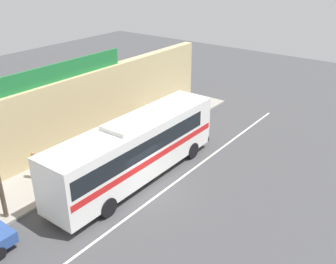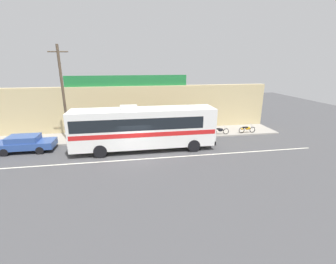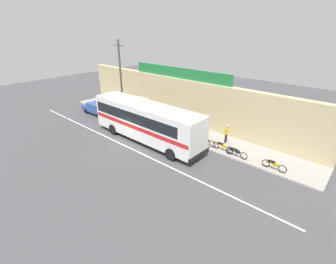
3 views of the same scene
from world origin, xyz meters
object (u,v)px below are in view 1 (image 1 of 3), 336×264
motorcycle_black (152,130)px  pedestrian_near_shop (146,113)px  pedestrian_far_right (34,163)px  intercity_bus (135,147)px  motorcycle_green (199,106)px  motorcycle_red (167,123)px  motorcycle_purple (179,118)px

motorcycle_black → pedestrian_near_shop: (1.11, 1.54, 0.59)m
pedestrian_far_right → intercity_bus: bearing=-51.8°
intercity_bus → motorcycle_green: intercity_bus is taller
pedestrian_near_shop → intercity_bus: bearing=-144.5°
intercity_bus → motorcycle_red: (6.54, 2.74, -1.50)m
intercity_bus → motorcycle_purple: bearing=18.0°
intercity_bus → pedestrian_near_shop: 7.40m
intercity_bus → motorcycle_purple: size_ratio=6.22×
motorcycle_black → motorcycle_green: (6.00, -0.10, 0.00)m
pedestrian_far_right → pedestrian_near_shop: pedestrian_near_shop is taller
intercity_bus → motorcycle_purple: 8.42m
motorcycle_purple → pedestrian_far_right: pedestrian_far_right is taller
motorcycle_purple → motorcycle_red: size_ratio=0.97×
motorcycle_black → motorcycle_green: bearing=-1.0°
pedestrian_near_shop → motorcycle_purple: bearing=-42.0°
pedestrian_far_right → pedestrian_near_shop: size_ratio=0.98×
motorcycle_green → pedestrian_far_right: size_ratio=1.07×
intercity_bus → pedestrian_near_shop: (5.98, 4.27, -0.91)m
pedestrian_far_right → pedestrian_near_shop: 9.55m
motorcycle_purple → pedestrian_near_shop: pedestrian_near_shop is taller
motorcycle_red → motorcycle_green: bearing=-1.5°
intercity_bus → motorcycle_red: 7.25m
intercity_bus → pedestrian_far_right: 5.84m
motorcycle_green → motorcycle_red: size_ratio=0.93×
motorcycle_purple → intercity_bus: bearing=-162.0°
motorcycle_black → motorcycle_purple: size_ratio=1.01×
intercity_bus → motorcycle_black: intercity_bus is taller
motorcycle_black → pedestrian_near_shop: size_ratio=1.11×
motorcycle_black → motorcycle_green: size_ratio=1.05×
motorcycle_purple → pedestrian_far_right: (-11.44, 1.97, 0.57)m
motorcycle_green → motorcycle_red: same height
motorcycle_purple → motorcycle_red: 1.35m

